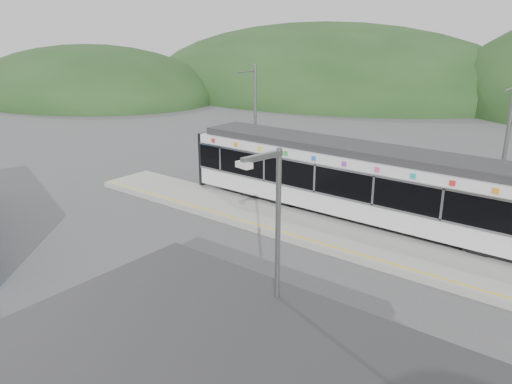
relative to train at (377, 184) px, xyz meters
The scene contains 8 objects.
ground 6.75m from the train, 111.12° to the right, with size 120.00×120.00×0.00m, color #4C4C4F.
hills 4.45m from the train, 10.39° to the right, with size 146.00×149.00×26.00m.
platform 4.04m from the train, 130.66° to the right, with size 26.00×3.20×0.30m, color #9E9E99.
yellow_line 4.94m from the train, 120.09° to the right, with size 26.00×0.10×0.01m, color yellow.
train is the anchor object (origin of this frame).
catenary_mast_west 9.79m from the train, 164.62° to the left, with size 0.18×1.80×7.00m.
catenary_mast_east 5.57m from the train, 28.70° to the left, with size 0.18×1.80×7.00m.
lamp_post 13.24m from the train, 75.65° to the right, with size 0.38×1.16×6.56m.
Camera 1 is at (11.55, -15.02, 8.98)m, focal length 35.00 mm.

